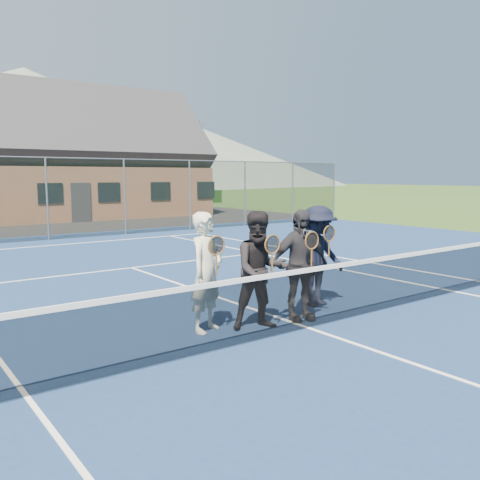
{
  "coord_description": "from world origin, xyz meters",
  "views": [
    {
      "loc": [
        -5.35,
        -5.45,
        2.35
      ],
      "look_at": [
        -0.2,
        1.5,
        1.25
      ],
      "focal_mm": 38.0,
      "sensor_mm": 36.0,
      "label": 1
    }
  ],
  "objects_px": {
    "player_c": "(299,265)",
    "player_b": "(261,270)",
    "player_d": "(318,256)",
    "tennis_net": "(309,295)",
    "player_a": "(206,272)",
    "clubhouse": "(63,147)"
  },
  "relations": [
    {
      "from": "clubhouse",
      "to": "player_d",
      "type": "bearing_deg",
      "value": -97.14
    },
    {
      "from": "clubhouse",
      "to": "player_b",
      "type": "distance_m",
      "value": 24.18
    },
    {
      "from": "player_d",
      "to": "tennis_net",
      "type": "bearing_deg",
      "value": -140.14
    },
    {
      "from": "player_c",
      "to": "player_d",
      "type": "xyz_separation_m",
      "value": [
        0.91,
        0.5,
        -0.0
      ]
    },
    {
      "from": "player_c",
      "to": "player_d",
      "type": "distance_m",
      "value": 1.04
    },
    {
      "from": "clubhouse",
      "to": "player_b",
      "type": "bearing_deg",
      "value": -101.01
    },
    {
      "from": "player_a",
      "to": "player_c",
      "type": "relative_size",
      "value": 1.0
    },
    {
      "from": "player_c",
      "to": "tennis_net",
      "type": "bearing_deg",
      "value": -115.01
    },
    {
      "from": "tennis_net",
      "to": "player_c",
      "type": "relative_size",
      "value": 6.49
    },
    {
      "from": "clubhouse",
      "to": "player_d",
      "type": "relative_size",
      "value": 8.67
    },
    {
      "from": "player_d",
      "to": "player_c",
      "type": "bearing_deg",
      "value": -151.37
    },
    {
      "from": "player_c",
      "to": "player_a",
      "type": "bearing_deg",
      "value": 165.58
    },
    {
      "from": "clubhouse",
      "to": "player_d",
      "type": "height_order",
      "value": "clubhouse"
    },
    {
      "from": "player_c",
      "to": "player_b",
      "type": "bearing_deg",
      "value": 178.34
    },
    {
      "from": "tennis_net",
      "to": "player_a",
      "type": "relative_size",
      "value": 6.49
    },
    {
      "from": "tennis_net",
      "to": "player_d",
      "type": "bearing_deg",
      "value": 39.86
    },
    {
      "from": "player_c",
      "to": "clubhouse",
      "type": "bearing_deg",
      "value": 80.84
    },
    {
      "from": "tennis_net",
      "to": "player_b",
      "type": "xyz_separation_m",
      "value": [
        -0.58,
        0.45,
        0.38
      ]
    },
    {
      "from": "player_b",
      "to": "player_d",
      "type": "height_order",
      "value": "same"
    },
    {
      "from": "tennis_net",
      "to": "player_c",
      "type": "height_order",
      "value": "player_c"
    },
    {
      "from": "tennis_net",
      "to": "player_d",
      "type": "distance_m",
      "value": 1.5
    },
    {
      "from": "tennis_net",
      "to": "player_b",
      "type": "height_order",
      "value": "player_b"
    }
  ]
}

